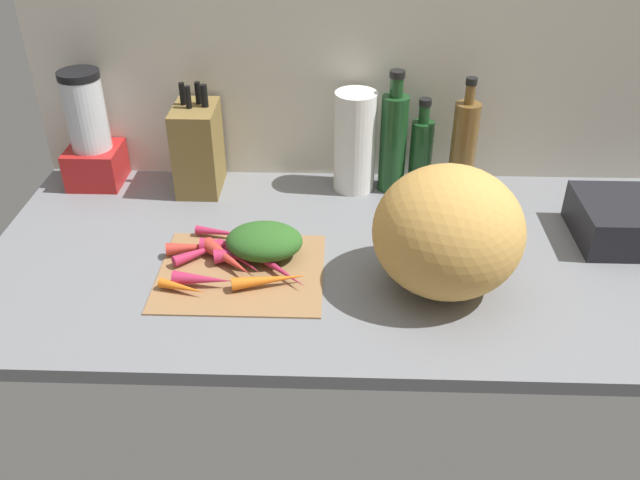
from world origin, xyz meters
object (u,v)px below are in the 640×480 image
Objects in this scene: carrot_8 at (238,257)px; paper_towel_roll at (355,142)px; bottle_1 at (421,153)px; winter_squash at (448,232)px; knife_block at (198,148)px; bottle_0 at (393,141)px; carrot_0 at (206,250)px; carrot_2 at (223,233)px; carrot_1 at (231,245)px; bottle_2 at (463,148)px; carrot_3 at (195,247)px; carrot_5 at (228,259)px; carrot_6 at (203,279)px; carrot_4 at (183,287)px; carrot_10 at (277,268)px; carrot_9 at (246,254)px; carrot_7 at (270,280)px; blender_appliance at (90,137)px; cutting_board at (241,272)px.

carrot_8 is 0.59× the size of paper_towel_roll.
bottle_1 is (41.81, 36.27, 8.14)cm from carrot_8.
carrot_8 is 0.51× the size of winter_squash.
knife_block is 0.88× the size of bottle_0.
carrot_2 is at bearing 71.34° from carrot_0.
carrot_2 is at bearing 114.64° from carrot_1.
bottle_2 is (51.75, 33.61, 10.80)cm from carrot_8.
bottle_1 is at bearing 91.45° from winter_squash.
carrot_0 is at bearing -16.99° from carrot_3.
bottle_2 reaches higher than carrot_8.
bottle_0 is at bearing 172.57° from bottle_2.
carrot_5 reaches higher than carrot_6.
carrot_8 is 38.68cm from knife_block.
carrot_0 reaches higher than carrot_4.
carrot_10 is at bearing -20.30° from carrot_3.
carrot_4 is 0.37× the size of knife_block.
bottle_1 is (40.33, 35.47, 7.65)cm from carrot_9.
carrot_6 is at bearing -177.60° from carrot_7.
carrot_1 reaches higher than carrot_8.
bottle_0 is (48.94, 1.14, 2.22)cm from knife_block.
carrot_7 reaches higher than carrot_8.
carrot_5 is at bearing -139.34° from bottle_1.
carrot_6 is at bearing -93.58° from carrot_2.
carrot_9 is 0.56× the size of bottle_1.
knife_block reaches higher than carrot_8.
carrot_0 is at bearing 169.82° from carrot_9.
bottle_1 is (-1.08, 42.48, -3.16)cm from winter_squash.
blender_appliance is at bearing 141.36° from carrot_10.
winter_squash reaches higher than carrot_9.
winter_squash is at bearing -18.66° from carrot_2.
carrot_0 is 1.01× the size of carrot_8.
cutting_board is at bearing -68.12° from knife_block.
cutting_board is at bearing 38.90° from carrot_6.
carrot_1 reaches higher than carrot_4.
carrot_10 is 45.63cm from knife_block.
blender_appliance is at bearing 128.21° from carrot_6.
carrot_2 and carrot_4 have the same top height.
carrot_3 is 0.82× the size of carrot_5.
bottle_1 is (34.21, 44.48, 7.88)cm from carrot_7.
bottle_2 reaches higher than carrot_1.
carrot_0 is at bearing 159.22° from carrot_10.
cutting_board is 53.17cm from bottle_0.
bottle_0 is at bearing 49.09° from cutting_board.
knife_block reaches higher than bottle_1.
bottle_2 reaches higher than carrot_9.
carrot_3 reaches higher than carrot_0.
carrot_2 is (2.55, 7.54, -0.18)cm from carrot_0.
knife_block is at bearing 95.56° from carrot_4.
carrot_2 is 51.79cm from winter_squash.
carrot_0 is 55.01cm from bottle_0.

